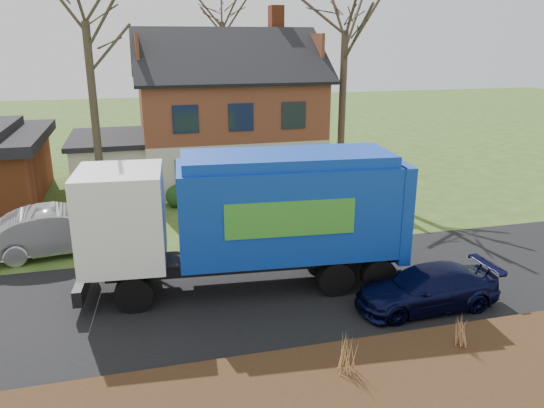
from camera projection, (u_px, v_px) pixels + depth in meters
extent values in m
plane|color=#304C19|center=(246.00, 296.00, 16.24)|extent=(120.00, 120.00, 0.00)
cube|color=black|center=(246.00, 296.00, 16.24)|extent=(80.00, 7.00, 0.02)
cube|color=black|center=(298.00, 401.00, 11.30)|extent=(80.00, 3.50, 0.30)
cube|color=beige|center=(228.00, 156.00, 29.25)|extent=(9.00, 7.50, 2.70)
cube|color=brown|center=(227.00, 106.00, 28.43)|extent=(9.00, 7.50, 2.80)
cube|color=brown|center=(276.00, 21.00, 28.78)|extent=(0.70, 0.90, 1.60)
cube|color=beige|center=(111.00, 165.00, 27.29)|extent=(3.50, 5.50, 2.60)
cube|color=black|center=(109.00, 138.00, 26.87)|extent=(3.90, 5.90, 0.24)
cylinder|color=black|center=(134.00, 294.00, 15.17)|extent=(1.12, 0.46, 1.09)
cylinder|color=black|center=(139.00, 263.00, 17.25)|extent=(1.12, 0.46, 1.09)
cylinder|color=black|center=(336.00, 278.00, 16.16)|extent=(1.12, 0.46, 1.09)
cylinder|color=black|center=(317.00, 251.00, 18.24)|extent=(1.12, 0.46, 1.09)
cylinder|color=black|center=(378.00, 275.00, 16.39)|extent=(1.12, 0.46, 1.09)
cylinder|color=black|center=(355.00, 248.00, 18.47)|extent=(1.12, 0.46, 1.09)
cube|color=black|center=(255.00, 259.00, 16.72)|extent=(9.13, 2.01, 0.37)
cube|color=white|center=(122.00, 217.00, 15.58)|extent=(2.63, 2.82, 2.84)
cube|color=black|center=(80.00, 214.00, 15.34)|extent=(0.28, 2.31, 0.95)
cube|color=black|center=(84.00, 280.00, 15.95)|extent=(0.48, 2.64, 0.47)
cube|color=#0E37A9|center=(287.00, 208.00, 16.40)|extent=(6.83, 3.18, 2.84)
cube|color=#0E37A9|center=(287.00, 158.00, 15.93)|extent=(6.49, 2.83, 0.32)
cube|color=#0E37A9|center=(391.00, 206.00, 16.99)|extent=(0.59, 2.71, 3.05)
cube|color=#3B912F|center=(291.00, 219.00, 15.08)|extent=(3.78, 0.36, 1.05)
cube|color=#3B912F|center=(274.00, 193.00, 17.60)|extent=(3.78, 0.36, 1.05)
imported|color=#A0A1A8|center=(61.00, 230.00, 19.35)|extent=(5.42, 2.58, 1.72)
imported|color=black|center=(427.00, 288.00, 15.38)|extent=(4.27, 1.79, 1.23)
cylinder|color=#3F3625|center=(95.00, 122.00, 22.86)|extent=(0.34, 0.34, 8.24)
cylinder|color=#46382A|center=(342.00, 111.00, 27.27)|extent=(0.36, 0.36, 7.94)
cylinder|color=#392F22|center=(223.00, 90.00, 35.09)|extent=(0.33, 0.33, 8.59)
cone|color=tan|center=(347.00, 353.00, 11.90)|extent=(0.04, 0.04, 0.96)
cone|color=tan|center=(341.00, 354.00, 11.86)|extent=(0.04, 0.04, 0.96)
cone|color=tan|center=(354.00, 353.00, 11.93)|extent=(0.04, 0.04, 0.96)
cone|color=tan|center=(345.00, 351.00, 12.01)|extent=(0.04, 0.04, 0.96)
cone|color=tan|center=(349.00, 356.00, 11.78)|extent=(0.04, 0.04, 0.96)
cone|color=#A57548|center=(462.00, 328.00, 13.04)|extent=(0.04, 0.04, 0.88)
cone|color=#A57548|center=(456.00, 328.00, 13.00)|extent=(0.04, 0.04, 0.88)
cone|color=#A57548|center=(467.00, 327.00, 13.07)|extent=(0.04, 0.04, 0.88)
cone|color=#A57548|center=(459.00, 325.00, 13.15)|extent=(0.04, 0.04, 0.88)
cone|color=#A57548|center=(465.00, 330.00, 12.92)|extent=(0.04, 0.04, 0.88)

